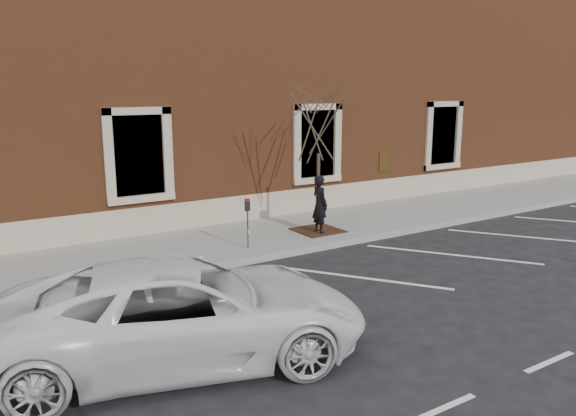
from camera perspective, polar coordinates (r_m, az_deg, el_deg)
ground at (r=14.61m, az=1.28°, el=-4.64°), size 120.00×120.00×0.00m
sidewalk_near at (r=16.02m, az=-2.23°, el=-2.86°), size 40.00×3.50×0.15m
curb_near at (r=14.55m, az=1.39°, el=-4.40°), size 40.00×0.12×0.15m
parking_stripes at (r=12.94m, az=6.77°, el=-6.97°), size 28.00×4.40×0.01m
building_civic at (r=20.86m, az=-10.89°, el=11.33°), size 40.00×8.62×8.00m
man at (r=15.87m, az=3.25°, el=0.36°), size 0.43×0.63×1.66m
parking_meter at (r=14.35m, az=-4.14°, el=-0.61°), size 0.12×0.09×1.31m
tree_grate at (r=16.29m, az=3.03°, el=-2.27°), size 1.25×1.25×0.03m
sapling at (r=15.82m, az=3.15°, el=7.77°), size 2.46×2.46×4.10m
white_truck at (r=9.04m, az=-10.58°, el=-10.34°), size 6.25×4.15×1.59m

